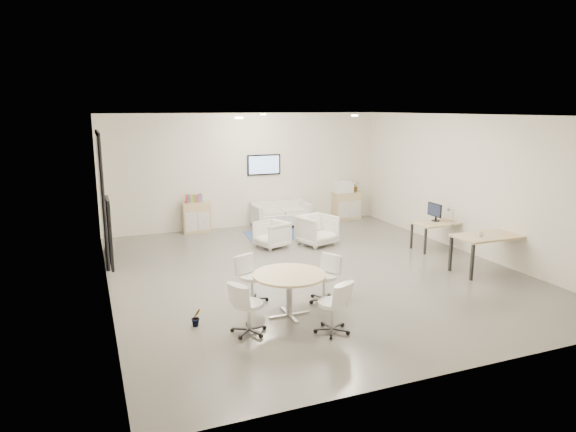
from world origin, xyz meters
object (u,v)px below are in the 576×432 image
at_px(sideboard_left, 196,217).
at_px(armchair_left, 272,233).
at_px(armchair_right, 317,229).
at_px(desk_rear, 439,225).
at_px(sideboard_right, 347,206).
at_px(round_table, 289,279).
at_px(desk_front, 490,239).
at_px(loveseat, 281,215).

xyz_separation_m(sideboard_left, armchair_left, (1.39, -2.21, -0.06)).
height_order(armchair_right, desk_rear, armchair_right).
bearing_deg(desk_rear, armchair_left, 152.61).
height_order(sideboard_right, round_table, sideboard_right).
relative_size(desk_rear, round_table, 1.09).
bearing_deg(armchair_left, desk_front, 27.34).
relative_size(armchair_left, round_table, 0.60).
height_order(desk_rear, desk_front, desk_front).
distance_m(armchair_right, round_table, 4.50).
bearing_deg(armchair_left, loveseat, 135.23).
relative_size(sideboard_right, loveseat, 0.51).
relative_size(loveseat, round_table, 1.37).
xyz_separation_m(sideboard_right, desk_rear, (0.46, -3.82, 0.17)).
bearing_deg(armchair_left, round_table, -34.37).
distance_m(sideboard_left, desk_front, 7.50).
distance_m(sideboard_left, round_table, 6.30).
distance_m(armchair_right, desk_front, 4.04).
bearing_deg(sideboard_left, armchair_left, -57.91).
bearing_deg(armchair_right, loveseat, 75.48).
bearing_deg(sideboard_left, desk_front, -48.96).
xyz_separation_m(sideboard_left, round_table, (0.22, -6.29, 0.23)).
relative_size(armchair_left, armchair_right, 0.86).
distance_m(armchair_right, desk_rear, 2.94).
xyz_separation_m(loveseat, armchair_left, (-1.00, -2.02, 0.03)).
bearing_deg(loveseat, desk_front, -66.24).
distance_m(sideboard_right, loveseat, 2.24).
bearing_deg(sideboard_right, desk_rear, -83.14).
height_order(sideboard_right, desk_front, sideboard_right).
distance_m(armchair_left, armchair_right, 1.14).
xyz_separation_m(armchair_left, armchair_right, (1.12, -0.21, 0.06)).
relative_size(armchair_left, desk_front, 0.47).
height_order(armchair_left, desk_front, desk_front).
distance_m(sideboard_right, desk_front, 5.65).
bearing_deg(armchair_right, sideboard_left, 118.42).
xyz_separation_m(armchair_left, desk_rear, (3.69, -1.62, 0.24)).
xyz_separation_m(armchair_right, round_table, (-2.28, -3.87, 0.23)).
relative_size(sideboard_right, armchair_right, 1.02).
height_order(armchair_left, armchair_right, armchair_right).
bearing_deg(sideboard_right, round_table, -125.02).
relative_size(armchair_right, desk_rear, 0.63).
height_order(sideboard_left, desk_rear, sideboard_left).
bearing_deg(sideboard_left, loveseat, -4.55).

